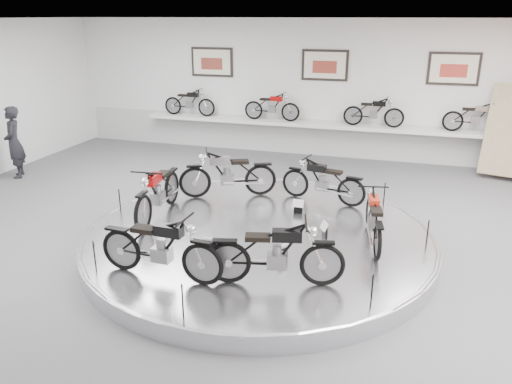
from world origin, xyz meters
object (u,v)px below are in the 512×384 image
(bike_b, at_px, (228,173))
(visitor, at_px, (14,142))
(bike_a, at_px, (323,181))
(bike_d, at_px, (160,247))
(bike_e, at_px, (275,253))
(bike_f, at_px, (374,218))
(display_platform, at_px, (259,239))
(bike_c, at_px, (158,191))
(shelf, at_px, (321,125))

(bike_b, xyz_separation_m, visitor, (-6.14, 0.59, 0.11))
(bike_a, distance_m, visitor, 8.18)
(bike_d, distance_m, bike_e, 1.73)
(bike_f, bearing_deg, bike_a, 22.88)
(bike_d, height_order, bike_e, bike_d)
(display_platform, xyz_separation_m, bike_a, (0.85, 1.91, 0.62))
(bike_b, height_order, bike_e, bike_b)
(bike_b, relative_size, bike_d, 1.03)
(display_platform, distance_m, bike_c, 2.21)
(bike_c, bearing_deg, bike_f, 84.96)
(bike_b, distance_m, bike_f, 3.56)
(bike_e, bearing_deg, visitor, 140.40)
(shelf, xyz_separation_m, bike_d, (-0.93, -8.44, -0.19))
(bike_c, distance_m, visitor, 5.64)
(display_platform, height_order, bike_f, bike_f)
(display_platform, relative_size, bike_e, 3.70)
(display_platform, height_order, bike_b, bike_b)
(shelf, bearing_deg, display_platform, -90.00)
(bike_e, relative_size, visitor, 0.92)
(bike_e, relative_size, bike_f, 1.10)
(bike_d, distance_m, visitor, 7.69)
(shelf, height_order, bike_f, bike_f)
(display_platform, height_order, shelf, shelf)
(shelf, height_order, bike_b, bike_b)
(bike_d, bearing_deg, bike_c, 121.06)
(shelf, xyz_separation_m, visitor, (-7.33, -4.19, -0.06))
(bike_c, bearing_deg, bike_b, 143.84)
(bike_b, bearing_deg, bike_c, 34.88)
(bike_d, height_order, visitor, visitor)
(shelf, relative_size, bike_f, 7.00)
(shelf, distance_m, visitor, 8.44)
(bike_e, bearing_deg, bike_f, 42.43)
(shelf, height_order, visitor, visitor)
(display_platform, height_order, bike_a, bike_a)
(bike_c, xyz_separation_m, bike_f, (4.13, 0.00, -0.07))
(bike_a, xyz_separation_m, visitor, (-8.18, 0.30, 0.17))
(bike_e, bearing_deg, shelf, 81.86)
(display_platform, xyz_separation_m, bike_f, (2.04, 0.13, 0.61))
(bike_f, distance_m, visitor, 9.60)
(bike_a, height_order, bike_e, bike_e)
(display_platform, distance_m, shelf, 6.46)
(bike_f, bearing_deg, display_platform, 82.73)
(bike_a, distance_m, bike_c, 3.44)
(shelf, relative_size, bike_d, 6.33)
(bike_c, xyz_separation_m, bike_e, (2.86, -1.87, -0.03))
(bike_f, xyz_separation_m, visitor, (-9.37, 2.09, 0.18))
(bike_b, height_order, bike_f, bike_b)
(display_platform, xyz_separation_m, bike_c, (-2.09, 0.12, 0.69))
(bike_a, xyz_separation_m, bike_c, (-2.94, -1.79, 0.07))
(shelf, bearing_deg, visitor, -150.26)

